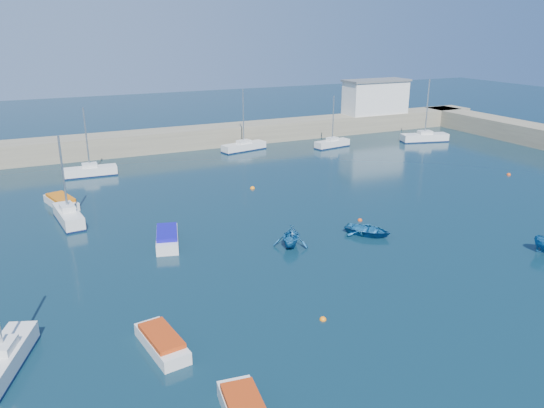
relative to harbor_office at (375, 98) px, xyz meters
name	(u,v)px	position (x,y,z in m)	size (l,w,h in m)	color
ground	(411,289)	(-30.00, -46.00, -5.10)	(220.00, 220.00, 0.00)	#0B2633
back_wall	(193,138)	(-30.00, 0.00, -3.80)	(96.00, 4.50, 2.60)	gray
right_arm	(508,129)	(14.00, -14.00, -3.80)	(4.50, 32.00, 2.60)	gray
harbor_office	(375,98)	(0.00, 0.00, 0.00)	(10.00, 4.00, 5.00)	silver
sailboat_1	(5,358)	(-53.04, -44.10, -4.53)	(3.25, 5.43, 7.05)	silver
sailboat_3	(68,216)	(-48.32, -24.14, -4.48)	(2.13, 5.62, 7.41)	silver
sailboat_5	(90,171)	(-44.75, -9.60, -4.52)	(5.74, 1.84, 7.56)	silver
sailboat_6	(244,146)	(-24.52, -5.00, -4.55)	(6.42, 3.06, 8.11)	silver
sailboat_7	(332,143)	(-12.83, -8.33, -4.56)	(5.39, 2.36, 6.97)	silver
sailboat_8	(425,137)	(1.22, -10.65, -4.48)	(6.97, 3.46, 8.83)	silver
motorboat_0	(162,342)	(-45.79, -45.76, -4.67)	(2.02, 4.29, 0.92)	silver
motorboat_1	(167,238)	(-42.00, -32.26, -4.58)	(2.69, 4.81, 1.12)	silver
motorboat_2	(61,201)	(-48.53, -19.25, -4.65)	(2.83, 4.95, 0.97)	silver
dinghy_center	(368,230)	(-27.10, -37.18, -4.72)	(2.60, 3.65, 0.76)	#14568E
dinghy_left	(291,236)	(-33.67, -36.61, -4.30)	(2.63, 3.05, 1.61)	#14568E
buoy_0	(323,320)	(-36.87, -46.80, -5.10)	(0.39, 0.39, 0.39)	orange
buoy_1	(360,221)	(-25.80, -34.18, -5.10)	(0.39, 0.39, 0.39)	#D3400F
buoy_3	(252,189)	(-30.41, -21.63, -5.10)	(0.50, 0.50, 0.50)	orange
buoy_4	(509,175)	(-2.45, -28.99, -5.10)	(0.46, 0.46, 0.46)	#D3400F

